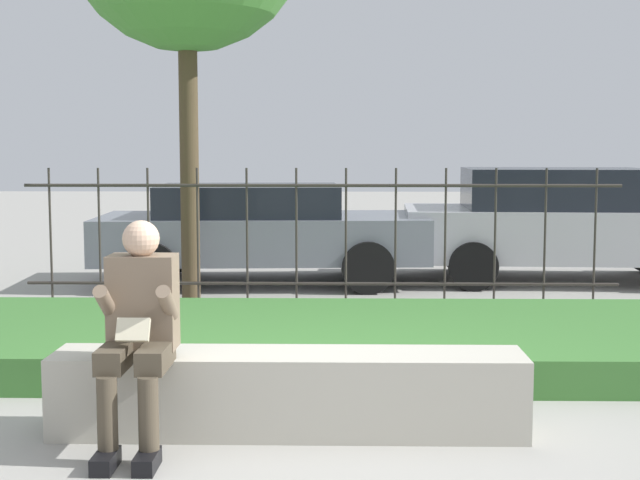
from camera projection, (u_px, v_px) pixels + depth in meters
ground_plane at (309, 433)px, 5.31m from camera, size 60.00×60.00×0.00m
stone_bench at (289, 397)px, 5.29m from camera, size 2.79×0.47×0.48m
person_seated_reader at (139, 324)px, 4.99m from camera, size 0.42×0.73×1.28m
grass_berm at (317, 340)px, 7.24m from camera, size 8.11×2.50×0.27m
iron_fence at (321, 237)px, 9.15m from camera, size 6.11×0.03×1.49m
car_parked_right at (564, 222)px, 11.34m from camera, size 4.19×2.11×1.44m
car_parked_center at (259, 230)px, 11.16m from camera, size 4.13×2.16×1.24m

